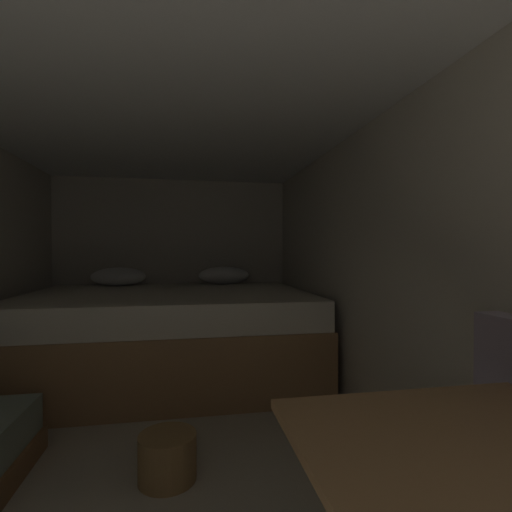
% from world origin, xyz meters
% --- Properties ---
extents(ground_plane, '(6.86, 6.86, 0.00)m').
position_xyz_m(ground_plane, '(0.00, 1.81, 0.00)').
color(ground_plane, '#B2A893').
extents(wall_back, '(2.74, 0.05, 1.99)m').
position_xyz_m(wall_back, '(0.00, 4.27, 0.99)').
color(wall_back, beige).
rests_on(wall_back, ground).
extents(wall_right, '(0.05, 4.86, 1.99)m').
position_xyz_m(wall_right, '(1.34, 1.81, 0.99)').
color(wall_right, beige).
rests_on(wall_right, ground).
extents(ceiling_slab, '(2.74, 4.86, 0.05)m').
position_xyz_m(ceiling_slab, '(0.00, 1.81, 2.01)').
color(ceiling_slab, white).
rests_on(ceiling_slab, wall_left).
extents(bed, '(2.52, 1.84, 0.98)m').
position_xyz_m(bed, '(0.00, 3.29, 0.40)').
color(bed, '#9E7247').
rests_on(bed, ground).
extents(dinette_table, '(0.78, 0.69, 0.73)m').
position_xyz_m(dinette_table, '(0.78, 0.42, 0.64)').
color(dinette_table, '#9E7247').
rests_on(dinette_table, ground).
extents(wicker_basket, '(0.29, 0.29, 0.23)m').
position_xyz_m(wicker_basket, '(0.06, 1.66, 0.11)').
color(wicker_basket, olive).
rests_on(wicker_basket, ground).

